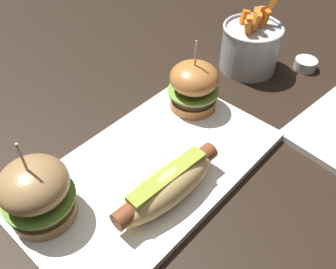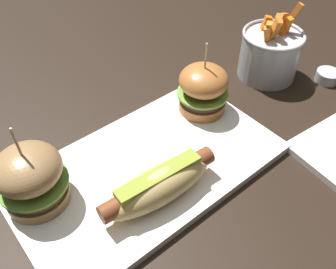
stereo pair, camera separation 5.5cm
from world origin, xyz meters
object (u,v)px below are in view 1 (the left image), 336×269
fries_bucket (250,46)px  slider_right (194,86)px  hot_dog (168,185)px  platter_main (150,170)px  sauce_ramekin (306,64)px  slider_left (37,192)px

fries_bucket → slider_right: bearing=-178.2°
hot_dog → fries_bucket: bearing=16.4°
platter_main → sauce_ramekin: bearing=-5.7°
slider_right → fries_bucket: (0.19, 0.01, -0.01)m
hot_dog → slider_right: size_ratio=1.38×
platter_main → fries_bucket: 0.35m
platter_main → hot_dog: (-0.02, -0.06, 0.03)m
hot_dog → slider_right: bearing=29.7°
hot_dog → slider_left: 0.17m
platter_main → hot_dog: bearing=-111.5°
slider_left → slider_right: (0.31, -0.00, -0.00)m
slider_right → fries_bucket: 0.19m
slider_left → fries_bucket: bearing=0.2°
fries_bucket → platter_main: bearing=-171.6°
slider_left → sauce_ramekin: slider_left is taller
platter_main → fries_bucket: (0.34, 0.05, 0.04)m
platter_main → slider_left: bearing=162.5°
hot_dog → slider_right: (0.18, 0.10, 0.02)m
hot_dog → fries_bucket: (0.36, 0.11, 0.01)m
sauce_ramekin → slider_right: bearing=161.8°
slider_right → fries_bucket: fries_bucket is taller
hot_dog → platter_main: bearing=68.5°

